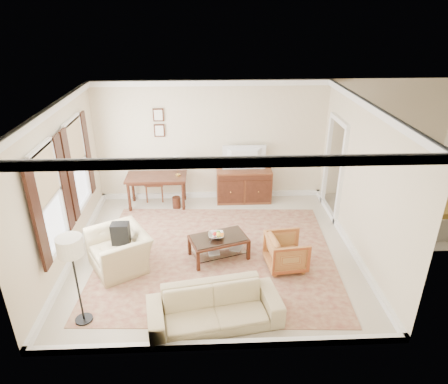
{
  "coord_description": "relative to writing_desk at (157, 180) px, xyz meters",
  "views": [
    {
      "loc": [
        -0.12,
        -6.65,
        4.45
      ],
      "look_at": [
        0.2,
        0.3,
        1.15
      ],
      "focal_mm": 32.0,
      "sensor_mm": 36.0,
      "label": 1
    }
  ],
  "objects": [
    {
      "name": "book_b",
      "position": [
        1.64,
        -2.15,
        -0.49
      ],
      "size": [
        0.27,
        0.13,
        0.38
      ],
      "primitive_type": "imported",
      "rotation": [
        0.0,
        0.0,
        -0.38
      ],
      "color": "brown",
      "rests_on": "coffee_table"
    },
    {
      "name": "writing_desk",
      "position": [
        0.0,
        0.0,
        0.0
      ],
      "size": [
        1.41,
        0.71,
        0.77
      ],
      "color": "#462014",
      "rests_on": "room_shell"
    },
    {
      "name": "framed_prints",
      "position": [
        0.1,
        0.42,
        1.28
      ],
      "size": [
        0.25,
        0.04,
        0.68
      ],
      "primitive_type": null,
      "color": "#462014",
      "rests_on": "room_shell"
    },
    {
      "name": "window_rear",
      "position": [
        -1.38,
        -1.15,
        0.89
      ],
      "size": [
        0.12,
        1.56,
        1.8
      ],
      "primitive_type": null,
      "color": "#CCB284",
      "rests_on": "room_shell"
    },
    {
      "name": "coffee_table",
      "position": [
        1.39,
        -2.26,
        -0.32
      ],
      "size": [
        1.2,
        0.92,
        0.45
      ],
      "rotation": [
        0.0,
        0.0,
        0.32
      ],
      "color": "#462014",
      "rests_on": "room_shell"
    },
    {
      "name": "sideboard",
      "position": [
        2.09,
        0.17,
        -0.25
      ],
      "size": [
        1.33,
        0.51,
        0.82
      ],
      "primitive_type": "cube",
      "color": "brown",
      "rests_on": "room_shell"
    },
    {
      "name": "striped_armchair",
      "position": [
        2.62,
        -2.62,
        -0.31
      ],
      "size": [
        0.72,
        0.76,
        0.71
      ],
      "primitive_type": "imported",
      "rotation": [
        0.0,
        0.0,
        1.68
      ],
      "color": "#9A4621",
      "rests_on": "room_shell"
    },
    {
      "name": "rug",
      "position": [
        1.34,
        -2.22,
        -0.66
      ],
      "size": [
        4.7,
        4.1,
        0.01
      ],
      "primitive_type": "cube",
      "rotation": [
        0.0,
        0.0,
        -0.05
      ],
      "color": "maroon",
      "rests_on": "room_shell"
    },
    {
      "name": "doorway",
      "position": [
        4.03,
        -0.55,
        0.41
      ],
      "size": [
        0.1,
        1.12,
        2.25
      ],
      "primitive_type": null,
      "color": "white",
      "rests_on": "room_shell"
    },
    {
      "name": "book_a",
      "position": [
        1.19,
        -2.33,
        -0.49
      ],
      "size": [
        0.28,
        0.06,
        0.38
      ],
      "primitive_type": "imported",
      "rotation": [
        0.0,
        0.0,
        0.1
      ],
      "color": "brown",
      "rests_on": "coffee_table"
    },
    {
      "name": "window_front",
      "position": [
        -1.38,
        -2.75,
        0.89
      ],
      "size": [
        0.12,
        1.56,
        1.8
      ],
      "primitive_type": null,
      "color": "#CCB284",
      "rests_on": "room_shell"
    },
    {
      "name": "room_shell",
      "position": [
        1.32,
        -2.05,
        1.81
      ],
      "size": [
        5.51,
        5.01,
        2.91
      ],
      "color": "beige",
      "rests_on": "ground"
    },
    {
      "name": "floor_lamp",
      "position": [
        -0.75,
        -3.87,
        0.59
      ],
      "size": [
        0.37,
        0.37,
        1.51
      ],
      "color": "black",
      "rests_on": "room_shell"
    },
    {
      "name": "tv",
      "position": [
        2.09,
        0.15,
        0.65
      ],
      "size": [
        0.98,
        0.57,
        0.13
      ],
      "primitive_type": "imported",
      "rotation": [
        0.0,
        0.0,
        3.14
      ],
      "color": "black",
      "rests_on": "sideboard"
    },
    {
      "name": "sofa",
      "position": [
        1.27,
        -4.0,
        -0.27
      ],
      "size": [
        2.08,
        0.92,
        0.78
      ],
      "primitive_type": "imported",
      "rotation": [
        0.0,
        0.0,
        0.17
      ],
      "color": "tan",
      "rests_on": "room_shell"
    },
    {
      "name": "club_armchair",
      "position": [
        -0.43,
        -2.47,
        -0.19
      ],
      "size": [
        1.16,
        1.3,
        0.95
      ],
      "primitive_type": "imported",
      "rotation": [
        0.0,
        0.0,
        -1.04
      ],
      "color": "tan",
      "rests_on": "room_shell"
    },
    {
      "name": "desk_lamp",
      "position": [
        0.51,
        0.0,
        0.36
      ],
      "size": [
        0.32,
        0.32,
        0.5
      ],
      "primitive_type": null,
      "color": "silver",
      "rests_on": "writing_desk"
    },
    {
      "name": "annex_bedroom",
      "position": [
        5.81,
        -0.9,
        -0.32
      ],
      "size": [
        3.0,
        2.7,
        2.9
      ],
      "color": "beige",
      "rests_on": "ground"
    },
    {
      "name": "backpack",
      "position": [
        -0.38,
        -2.43,
        0.06
      ],
      "size": [
        0.38,
        0.39,
        0.4
      ],
      "primitive_type": "cube",
      "rotation": [
        0.0,
        0.0,
        -0.86
      ],
      "color": "black",
      "rests_on": "club_armchair"
    },
    {
      "name": "fruit_bowl",
      "position": [
        1.35,
        -2.26,
        -0.16
      ],
      "size": [
        0.42,
        0.42,
        0.1
      ],
      "primitive_type": "imported",
      "color": "silver",
      "rests_on": "coffee_table"
    },
    {
      "name": "desk_chair",
      "position": [
        -0.1,
        0.35,
        -0.14
      ],
      "size": [
        0.48,
        0.48,
        1.05
      ],
      "primitive_type": null,
      "rotation": [
        0.0,
        0.0,
        -0.08
      ],
      "color": "brown",
      "rests_on": "room_shell"
    }
  ]
}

